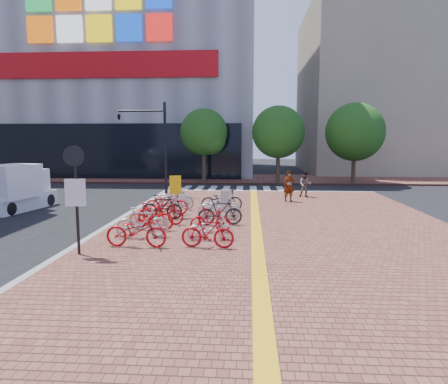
# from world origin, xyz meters

# --- Properties ---
(ground) EXTENTS (120.00, 120.00, 0.00)m
(ground) POSITION_xyz_m (0.00, 0.00, 0.00)
(ground) COLOR black
(ground) RESTS_ON ground
(sidewalk) EXTENTS (14.00, 34.00, 0.15)m
(sidewalk) POSITION_xyz_m (3.00, -5.00, 0.07)
(sidewalk) COLOR brown
(sidewalk) RESTS_ON ground
(tactile_strip) EXTENTS (0.40, 34.00, 0.01)m
(tactile_strip) POSITION_xyz_m (2.00, -5.00, 0.16)
(tactile_strip) COLOR yellow
(tactile_strip) RESTS_ON sidewalk
(kerb_west) EXTENTS (0.25, 34.00, 0.15)m
(kerb_west) POSITION_xyz_m (-4.00, -5.00, 0.08)
(kerb_west) COLOR gray
(kerb_west) RESTS_ON ground
(kerb_north) EXTENTS (14.00, 0.25, 0.15)m
(kerb_north) POSITION_xyz_m (3.00, 12.00, 0.08)
(kerb_north) COLOR gray
(kerb_north) RESTS_ON ground
(far_sidewalk) EXTENTS (70.00, 8.00, 0.15)m
(far_sidewalk) POSITION_xyz_m (0.00, 21.00, 0.07)
(far_sidewalk) COLOR brown
(far_sidewalk) RESTS_ON ground
(department_store) EXTENTS (36.00, 24.27, 28.00)m
(department_store) POSITION_xyz_m (-15.99, 31.95, 13.98)
(department_store) COLOR gray
(department_store) RESTS_ON ground
(building_beige) EXTENTS (20.00, 18.00, 18.00)m
(building_beige) POSITION_xyz_m (18.00, 32.00, 9.00)
(building_beige) COLOR gray
(building_beige) RESTS_ON ground
(crosswalk) EXTENTS (7.50, 4.00, 0.01)m
(crosswalk) POSITION_xyz_m (0.50, 14.00, 0.01)
(crosswalk) COLOR silver
(crosswalk) RESTS_ON ground
(street_trees) EXTENTS (16.20, 4.60, 6.35)m
(street_trees) POSITION_xyz_m (5.04, 17.45, 4.10)
(street_trees) COLOR #38281E
(street_trees) RESTS_ON far_sidewalk
(bike_0) EXTENTS (2.03, 0.77, 1.05)m
(bike_0) POSITION_xyz_m (-1.93, -2.49, 0.68)
(bike_0) COLOR #AC0C13
(bike_0) RESTS_ON sidewalk
(bike_1) EXTENTS (1.91, 0.89, 1.11)m
(bike_1) POSITION_xyz_m (-2.06, -1.29, 0.70)
(bike_1) COLOR #ADADB2
(bike_1) RESTS_ON sidewalk
(bike_2) EXTENTS (1.80, 0.62, 1.06)m
(bike_2) POSITION_xyz_m (-2.04, -0.07, 0.68)
(bike_2) COLOR red
(bike_2) RESTS_ON sidewalk
(bike_3) EXTENTS (1.95, 0.78, 1.00)m
(bike_3) POSITION_xyz_m (-1.91, 1.01, 0.65)
(bike_3) COLOR #AD0C0E
(bike_3) RESTS_ON sidewalk
(bike_4) EXTENTS (1.82, 0.60, 1.08)m
(bike_4) POSITION_xyz_m (-2.09, 2.05, 0.69)
(bike_4) COLOR black
(bike_4) RESTS_ON sidewalk
(bike_5) EXTENTS (2.04, 0.80, 1.06)m
(bike_5) POSITION_xyz_m (-2.13, 3.21, 0.68)
(bike_5) COLOR #B80D1B
(bike_5) RESTS_ON sidewalk
(bike_6) EXTENTS (1.80, 0.63, 1.06)m
(bike_6) POSITION_xyz_m (-1.91, 4.44, 0.68)
(bike_6) COLOR #ADACB1
(bike_6) RESTS_ON sidewalk
(bike_7) EXTENTS (1.73, 0.58, 1.02)m
(bike_7) POSITION_xyz_m (-2.14, 5.45, 0.66)
(bike_7) COLOR silver
(bike_7) RESTS_ON sidewalk
(bike_8) EXTENTS (1.75, 0.62, 1.03)m
(bike_8) POSITION_xyz_m (0.39, -2.47, 0.67)
(bike_8) COLOR #A30B14
(bike_8) RESTS_ON sidewalk
(bike_9) EXTENTS (1.66, 0.74, 0.84)m
(bike_9) POSITION_xyz_m (0.39, -1.44, 0.57)
(bike_9) COLOR silver
(bike_9) RESTS_ON sidewalk
(bike_10) EXTENTS (1.58, 0.64, 0.93)m
(bike_10) POSITION_xyz_m (0.27, -0.25, 0.61)
(bike_10) COLOR #A70B1B
(bike_10) RESTS_ON sidewalk
(bike_11) EXTENTS (1.89, 0.84, 1.10)m
(bike_11) POSITION_xyz_m (0.53, 0.98, 0.70)
(bike_11) COLOR black
(bike_11) RESTS_ON sidewalk
(bike_12) EXTENTS (1.96, 0.88, 0.99)m
(bike_12) POSITION_xyz_m (0.38, 2.24, 0.65)
(bike_12) COLOR silver
(bike_12) RESTS_ON sidewalk
(bike_13) EXTENTS (1.85, 0.83, 0.94)m
(bike_13) POSITION_xyz_m (0.38, 3.14, 0.62)
(bike_13) COLOR silver
(bike_13) RESTS_ON sidewalk
(bike_14) EXTENTS (2.08, 0.94, 1.05)m
(bike_14) POSITION_xyz_m (0.37, 4.33, 0.68)
(bike_14) COLOR black
(bike_14) RESTS_ON sidewalk
(bike_15) EXTENTS (1.74, 0.74, 0.89)m
(bike_15) POSITION_xyz_m (0.44, 5.53, 0.59)
(bike_15) COLOR silver
(bike_15) RESTS_ON sidewalk
(pedestrian_a) EXTENTS (0.72, 0.57, 1.74)m
(pedestrian_a) POSITION_xyz_m (3.93, 7.45, 1.02)
(pedestrian_a) COLOR gray
(pedestrian_a) RESTS_ON sidewalk
(pedestrian_b) EXTENTS (0.84, 0.71, 1.52)m
(pedestrian_b) POSITION_xyz_m (5.09, 9.36, 0.91)
(pedestrian_b) COLOR #4E5163
(pedestrian_b) RESTS_ON sidewalk
(utility_box) EXTENTS (0.54, 0.43, 1.06)m
(utility_box) POSITION_xyz_m (0.60, 4.08, 0.68)
(utility_box) COLOR #B1B0B5
(utility_box) RESTS_ON sidewalk
(yellow_sign) EXTENTS (0.50, 0.19, 1.88)m
(yellow_sign) POSITION_xyz_m (-1.55, 2.48, 1.45)
(yellow_sign) COLOR #B7B7BC
(yellow_sign) RESTS_ON sidewalk
(notice_sign) EXTENTS (0.61, 0.19, 3.29)m
(notice_sign) POSITION_xyz_m (-3.44, -3.47, 2.22)
(notice_sign) COLOR black
(notice_sign) RESTS_ON sidewalk
(traffic_light_pole) EXTENTS (3.07, 1.18, 5.72)m
(traffic_light_pole) POSITION_xyz_m (-4.82, 9.62, 4.10)
(traffic_light_pole) COLOR black
(traffic_light_pole) RESTS_ON sidewalk
(box_truck) EXTENTS (2.40, 4.32, 2.36)m
(box_truck) POSITION_xyz_m (-10.25, 4.70, 1.11)
(box_truck) COLOR white
(box_truck) RESTS_ON ground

